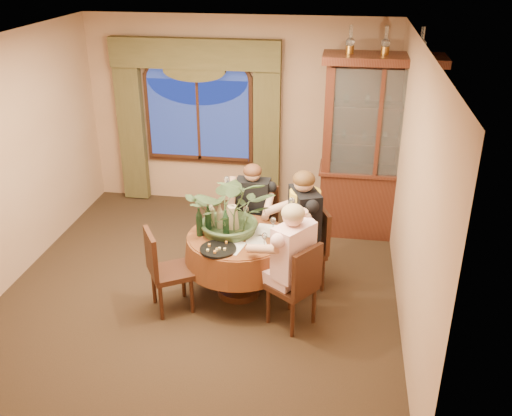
% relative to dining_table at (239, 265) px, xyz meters
% --- Properties ---
extents(floor, '(5.00, 5.00, 0.00)m').
position_rel_dining_table_xyz_m(floor, '(-0.45, 0.04, -0.38)').
color(floor, black).
rests_on(floor, ground).
extents(wall_back, '(4.50, 0.00, 4.50)m').
position_rel_dining_table_xyz_m(wall_back, '(-0.45, 2.54, 1.02)').
color(wall_back, '#A57A5A').
rests_on(wall_back, ground).
extents(wall_right, '(0.00, 5.00, 5.00)m').
position_rel_dining_table_xyz_m(wall_right, '(1.80, 0.04, 1.02)').
color(wall_right, '#A57A5A').
rests_on(wall_right, ground).
extents(ceiling, '(5.00, 5.00, 0.00)m').
position_rel_dining_table_xyz_m(ceiling, '(-0.45, 0.04, 2.42)').
color(ceiling, white).
rests_on(ceiling, wall_back).
extents(window, '(1.62, 0.10, 1.32)m').
position_rel_dining_table_xyz_m(window, '(-1.05, 2.47, 0.92)').
color(window, navy).
rests_on(window, wall_back).
extents(arched_transom, '(1.60, 0.06, 0.44)m').
position_rel_dining_table_xyz_m(arched_transom, '(-1.05, 2.47, 1.71)').
color(arched_transom, navy).
rests_on(arched_transom, wall_back).
extents(drapery_left, '(0.38, 0.14, 2.32)m').
position_rel_dining_table_xyz_m(drapery_left, '(-2.08, 2.42, 0.80)').
color(drapery_left, '#433D1F').
rests_on(drapery_left, floor).
extents(drapery_right, '(0.38, 0.14, 2.32)m').
position_rel_dining_table_xyz_m(drapery_right, '(-0.02, 2.42, 0.80)').
color(drapery_right, '#433D1F').
rests_on(drapery_right, floor).
extents(swag_valance, '(2.45, 0.16, 0.42)m').
position_rel_dining_table_xyz_m(swag_valance, '(-1.05, 2.39, 1.90)').
color(swag_valance, '#433D1F').
rests_on(swag_valance, wall_back).
extents(dining_table, '(1.54, 1.54, 0.75)m').
position_rel_dining_table_xyz_m(dining_table, '(0.00, 0.00, 0.00)').
color(dining_table, maroon).
rests_on(dining_table, floor).
extents(china_cabinet, '(1.50, 0.59, 2.44)m').
position_rel_dining_table_xyz_m(china_cabinet, '(1.51, 1.79, 0.85)').
color(china_cabinet, '#3A140B').
rests_on(china_cabinet, floor).
extents(oil_lamp_left, '(0.11, 0.11, 0.34)m').
position_rel_dining_table_xyz_m(oil_lamp_left, '(1.09, 1.79, 2.24)').
color(oil_lamp_left, '#A5722D').
rests_on(oil_lamp_left, china_cabinet).
extents(oil_lamp_center, '(0.11, 0.11, 0.34)m').
position_rel_dining_table_xyz_m(oil_lamp_center, '(1.51, 1.79, 2.24)').
color(oil_lamp_center, '#A5722D').
rests_on(oil_lamp_center, china_cabinet).
extents(oil_lamp_right, '(0.11, 0.11, 0.34)m').
position_rel_dining_table_xyz_m(oil_lamp_right, '(1.94, 1.79, 2.24)').
color(oil_lamp_right, '#A5722D').
rests_on(oil_lamp_right, china_cabinet).
extents(chair_right, '(0.59, 0.59, 0.96)m').
position_rel_dining_table_xyz_m(chair_right, '(0.65, -0.47, 0.10)').
color(chair_right, black).
rests_on(chair_right, floor).
extents(chair_back_right, '(0.54, 0.54, 0.96)m').
position_rel_dining_table_xyz_m(chair_back_right, '(0.73, 0.29, 0.10)').
color(chair_back_right, black).
rests_on(chair_back_right, floor).
extents(chair_back, '(0.47, 0.47, 0.96)m').
position_rel_dining_table_xyz_m(chair_back, '(0.10, 0.76, 0.10)').
color(chair_back, black).
rests_on(chair_back, floor).
extents(chair_front_left, '(0.58, 0.58, 0.96)m').
position_rel_dining_table_xyz_m(chair_front_left, '(-0.67, -0.40, 0.10)').
color(chair_front_left, black).
rests_on(chair_front_left, floor).
extents(person_pink, '(0.66, 0.67, 1.38)m').
position_rel_dining_table_xyz_m(person_pink, '(0.66, -0.46, 0.32)').
color(person_pink, '#F3C1C7').
rests_on(person_pink, floor).
extents(person_back, '(0.49, 0.45, 1.31)m').
position_rel_dining_table_xyz_m(person_back, '(0.04, 0.78, 0.28)').
color(person_back, black).
rests_on(person_back, floor).
extents(person_scarf, '(0.64, 0.66, 1.45)m').
position_rel_dining_table_xyz_m(person_scarf, '(0.71, 0.29, 0.35)').
color(person_scarf, black).
rests_on(person_scarf, floor).
extents(stoneware_vase, '(0.16, 0.16, 0.30)m').
position_rel_dining_table_xyz_m(stoneware_vase, '(-0.09, 0.10, 0.53)').
color(stoneware_vase, tan).
rests_on(stoneware_vase, dining_table).
extents(centerpiece_plant, '(0.98, 1.09, 0.85)m').
position_rel_dining_table_xyz_m(centerpiece_plant, '(-0.07, 0.10, 1.00)').
color(centerpiece_plant, '#3B5330').
rests_on(centerpiece_plant, dining_table).
extents(olive_bowl, '(0.16, 0.16, 0.05)m').
position_rel_dining_table_xyz_m(olive_bowl, '(0.04, -0.03, 0.40)').
color(olive_bowl, brown).
rests_on(olive_bowl, dining_table).
extents(cheese_platter, '(0.39, 0.39, 0.02)m').
position_rel_dining_table_xyz_m(cheese_platter, '(-0.15, -0.36, 0.39)').
color(cheese_platter, black).
rests_on(cheese_platter, dining_table).
extents(wine_bottle_0, '(0.07, 0.07, 0.33)m').
position_rel_dining_table_xyz_m(wine_bottle_0, '(-0.33, 0.12, 0.54)').
color(wine_bottle_0, tan).
rests_on(wine_bottle_0, dining_table).
extents(wine_bottle_1, '(0.07, 0.07, 0.33)m').
position_rel_dining_table_xyz_m(wine_bottle_1, '(-0.34, 0.01, 0.54)').
color(wine_bottle_1, black).
rests_on(wine_bottle_1, dining_table).
extents(wine_bottle_2, '(0.07, 0.07, 0.33)m').
position_rel_dining_table_xyz_m(wine_bottle_2, '(-0.42, -0.06, 0.54)').
color(wine_bottle_2, black).
rests_on(wine_bottle_2, dining_table).
extents(wine_bottle_3, '(0.07, 0.07, 0.33)m').
position_rel_dining_table_xyz_m(wine_bottle_3, '(-0.12, -0.06, 0.54)').
color(wine_bottle_3, black).
rests_on(wine_bottle_3, dining_table).
extents(wine_bottle_4, '(0.07, 0.07, 0.33)m').
position_rel_dining_table_xyz_m(wine_bottle_4, '(-0.22, 0.07, 0.54)').
color(wine_bottle_4, tan).
rests_on(wine_bottle_4, dining_table).
extents(tasting_paper_0, '(0.30, 0.35, 0.00)m').
position_rel_dining_table_xyz_m(tasting_paper_0, '(0.22, -0.12, 0.38)').
color(tasting_paper_0, white).
rests_on(tasting_paper_0, dining_table).
extents(tasting_paper_1, '(0.25, 0.32, 0.00)m').
position_rel_dining_table_xyz_m(tasting_paper_1, '(0.27, 0.16, 0.38)').
color(tasting_paper_1, white).
rests_on(tasting_paper_1, dining_table).
extents(tasting_paper_2, '(0.27, 0.34, 0.00)m').
position_rel_dining_table_xyz_m(tasting_paper_2, '(-0.01, -0.28, 0.38)').
color(tasting_paper_2, white).
rests_on(tasting_paper_2, dining_table).
extents(wine_glass_person_pink, '(0.07, 0.07, 0.18)m').
position_rel_dining_table_xyz_m(wine_glass_person_pink, '(0.33, -0.23, 0.46)').
color(wine_glass_person_pink, silver).
rests_on(wine_glass_person_pink, dining_table).
extents(wine_glass_person_back, '(0.07, 0.07, 0.18)m').
position_rel_dining_table_xyz_m(wine_glass_person_back, '(0.02, 0.40, 0.46)').
color(wine_glass_person_back, silver).
rests_on(wine_glass_person_back, dining_table).
extents(wine_glass_person_scarf, '(0.07, 0.07, 0.18)m').
position_rel_dining_table_xyz_m(wine_glass_person_scarf, '(0.37, 0.15, 0.46)').
color(wine_glass_person_scarf, silver).
rests_on(wine_glass_person_scarf, dining_table).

